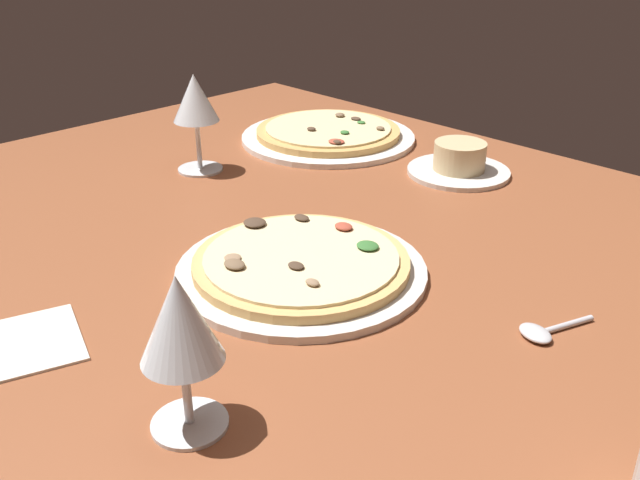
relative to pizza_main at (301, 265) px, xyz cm
name	(u,v)px	position (x,y,z in cm)	size (l,w,h in cm)	color
dining_table	(337,263)	(-1.58, 8.02, -3.20)	(150.00, 110.00, 4.00)	brown
pizza_main	(301,265)	(0.00, 0.00, 0.00)	(30.72, 30.72, 3.34)	silver
pizza_side	(328,134)	(-34.98, 39.96, -0.04)	(32.75, 32.75, 3.34)	white
ramekin_on_saucer	(459,162)	(-6.90, 42.50, 0.83)	(16.98, 16.98, 5.44)	silver
wine_glass_far	(180,325)	(13.24, -25.86, 9.20)	(7.11, 7.11, 14.99)	silver
wine_glass_near	(195,102)	(-38.61, 12.90, 10.51)	(7.53, 7.53, 16.28)	silver
spoon	(543,331)	(27.70, 8.91, -0.74)	(5.32, 9.42, 1.00)	silver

